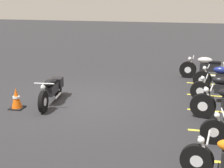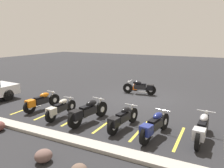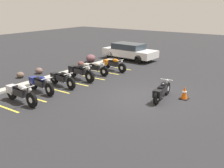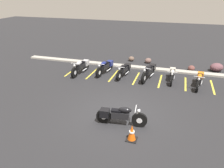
% 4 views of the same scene
% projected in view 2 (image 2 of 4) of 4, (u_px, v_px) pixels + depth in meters
% --- Properties ---
extents(ground, '(60.00, 60.00, 0.00)m').
position_uv_depth(ground, '(140.00, 98.00, 12.92)').
color(ground, '#262628').
extents(motorcycle_black_featured, '(2.11, 0.62, 0.83)m').
position_uv_depth(motorcycle_black_featured, '(141.00, 87.00, 13.62)').
color(motorcycle_black_featured, black).
rests_on(motorcycle_black_featured, ground).
extents(parked_bike_0, '(0.63, 2.26, 0.89)m').
position_uv_depth(parked_bike_0, '(202.00, 128.00, 7.43)').
color(parked_bike_0, black).
rests_on(parked_bike_0, ground).
extents(parked_bike_1, '(0.74, 2.17, 0.86)m').
position_uv_depth(parked_bike_1, '(154.00, 126.00, 7.71)').
color(parked_bike_1, black).
rests_on(parked_bike_1, ground).
extents(parked_bike_2, '(0.67, 2.09, 0.83)m').
position_uv_depth(parked_bike_2, '(122.00, 118.00, 8.44)').
color(parked_bike_2, black).
rests_on(parked_bike_2, ground).
extents(parked_bike_3, '(0.79, 2.31, 0.91)m').
position_uv_depth(parked_bike_3, '(87.00, 112.00, 9.05)').
color(parked_bike_3, black).
rests_on(parked_bike_3, ground).
extents(parked_bike_4, '(0.56, 2.00, 0.79)m').
position_uv_depth(parked_bike_4, '(60.00, 109.00, 9.65)').
color(parked_bike_4, black).
rests_on(parked_bike_4, ground).
extents(parked_bike_5, '(0.67, 2.08, 0.82)m').
position_uv_depth(parked_bike_5, '(41.00, 101.00, 10.66)').
color(parked_bike_5, black).
rests_on(parked_bike_5, ground).
extents(concrete_curb, '(18.00, 0.50, 0.12)m').
position_uv_depth(concrete_curb, '(77.00, 141.00, 7.39)').
color(concrete_curb, '#A8A399').
rests_on(concrete_curb, ground).
extents(landscape_rock_1, '(0.65, 0.67, 0.38)m').
position_uv_depth(landscape_rock_1, '(43.00, 156.00, 6.25)').
color(landscape_rock_1, brown).
rests_on(landscape_rock_1, ground).
extents(traffic_cone, '(0.40, 0.40, 0.64)m').
position_uv_depth(traffic_cone, '(135.00, 86.00, 14.69)').
color(traffic_cone, black).
rests_on(traffic_cone, ground).
extents(stall_line_1, '(0.10, 2.10, 0.00)m').
position_uv_depth(stall_line_1, '(179.00, 138.00, 7.74)').
color(stall_line_1, gold).
rests_on(stall_line_1, ground).
extents(stall_line_2, '(0.10, 2.10, 0.00)m').
position_uv_depth(stall_line_2, '(140.00, 130.00, 8.39)').
color(stall_line_2, gold).
rests_on(stall_line_2, ground).
extents(stall_line_3, '(0.10, 2.10, 0.00)m').
position_uv_depth(stall_line_3, '(106.00, 124.00, 9.04)').
color(stall_line_3, gold).
rests_on(stall_line_3, ground).
extents(stall_line_4, '(0.10, 2.10, 0.00)m').
position_uv_depth(stall_line_4, '(76.00, 118.00, 9.69)').
color(stall_line_4, gold).
rests_on(stall_line_4, ground).
extents(stall_line_5, '(0.10, 2.10, 0.00)m').
position_uv_depth(stall_line_5, '(51.00, 113.00, 10.35)').
color(stall_line_5, gold).
rests_on(stall_line_5, ground).
extents(stall_line_6, '(0.10, 2.10, 0.00)m').
position_uv_depth(stall_line_6, '(28.00, 108.00, 11.00)').
color(stall_line_6, gold).
rests_on(stall_line_6, ground).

